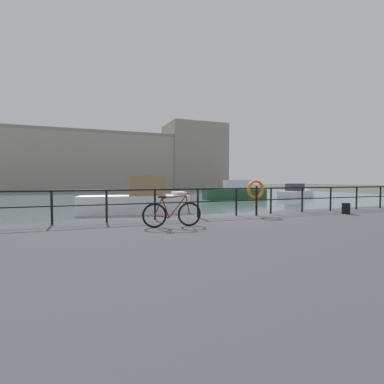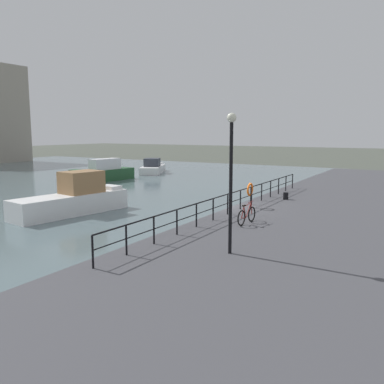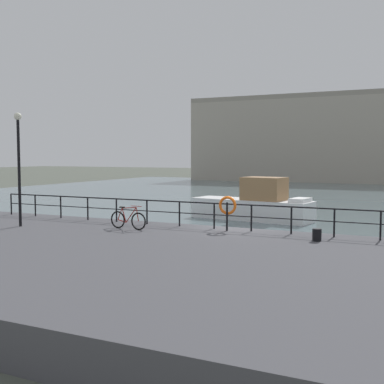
{
  "view_description": "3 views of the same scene",
  "coord_description": "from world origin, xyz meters",
  "px_view_note": "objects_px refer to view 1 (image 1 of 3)",
  "views": [
    {
      "loc": [
        -6.25,
        -10.38,
        2.4
      ],
      "look_at": [
        -1.69,
        1.4,
        1.86
      ],
      "focal_mm": 26.58,
      "sensor_mm": 36.0,
      "label": 1
    },
    {
      "loc": [
        -20.89,
        -9.52,
        5.21
      ],
      "look_at": [
        -2.44,
        1.28,
        2.04
      ],
      "focal_mm": 38.07,
      "sensor_mm": 36.0,
      "label": 2
    },
    {
      "loc": [
        7.44,
        -19.57,
        4.06
      ],
      "look_at": [
        -2.66,
        1.25,
        2.33
      ],
      "focal_mm": 46.76,
      "sensor_mm": 36.0,
      "label": 3
    }
  ],
  "objects_px": {
    "moored_green_narrowboat": "(296,192)",
    "life_ring_stand": "(256,191)",
    "parked_bicycle": "(172,214)",
    "moored_red_daysailer": "(235,192)",
    "mooring_bollard": "(346,208)",
    "moored_white_yacht": "(138,200)",
    "harbor_building": "(135,162)"
  },
  "relations": [
    {
      "from": "life_ring_stand",
      "to": "parked_bicycle",
      "type": "bearing_deg",
      "value": -159.77
    },
    {
      "from": "harbor_building",
      "to": "life_ring_stand",
      "type": "relative_size",
      "value": 39.88
    },
    {
      "from": "harbor_building",
      "to": "moored_red_daysailer",
      "type": "bearing_deg",
      "value": -81.37
    },
    {
      "from": "harbor_building",
      "to": "moored_red_daysailer",
      "type": "height_order",
      "value": "harbor_building"
    },
    {
      "from": "moored_green_narrowboat",
      "to": "parked_bicycle",
      "type": "distance_m",
      "value": 34.37
    },
    {
      "from": "parked_bicycle",
      "to": "mooring_bollard",
      "type": "bearing_deg",
      "value": 7.92
    },
    {
      "from": "moored_white_yacht",
      "to": "parked_bicycle",
      "type": "distance_m",
      "value": 12.48
    },
    {
      "from": "parked_bicycle",
      "to": "moored_green_narrowboat",
      "type": "bearing_deg",
      "value": 46.82
    },
    {
      "from": "parked_bicycle",
      "to": "life_ring_stand",
      "type": "relative_size",
      "value": 1.27
    },
    {
      "from": "moored_white_yacht",
      "to": "moored_red_daysailer",
      "type": "relative_size",
      "value": 0.99
    },
    {
      "from": "moored_white_yacht",
      "to": "moored_green_narrowboat",
      "type": "distance_m",
      "value": 26.3
    },
    {
      "from": "moored_green_narrowboat",
      "to": "moored_red_daysailer",
      "type": "bearing_deg",
      "value": 157.19
    },
    {
      "from": "moored_red_daysailer",
      "to": "life_ring_stand",
      "type": "relative_size",
      "value": 5.72
    },
    {
      "from": "moored_red_daysailer",
      "to": "life_ring_stand",
      "type": "height_order",
      "value": "life_ring_stand"
    },
    {
      "from": "mooring_bollard",
      "to": "moored_green_narrowboat",
      "type": "bearing_deg",
      "value": 52.5
    },
    {
      "from": "moored_white_yacht",
      "to": "harbor_building",
      "type": "bearing_deg",
      "value": 88.76
    },
    {
      "from": "moored_white_yacht",
      "to": "life_ring_stand",
      "type": "relative_size",
      "value": 5.65
    },
    {
      "from": "moored_white_yacht",
      "to": "moored_green_narrowboat",
      "type": "relative_size",
      "value": 1.09
    },
    {
      "from": "moored_red_daysailer",
      "to": "moored_green_narrowboat",
      "type": "distance_m",
      "value": 10.01
    },
    {
      "from": "moored_red_daysailer",
      "to": "moored_green_narrowboat",
      "type": "height_order",
      "value": "moored_red_daysailer"
    },
    {
      "from": "harbor_building",
      "to": "moored_green_narrowboat",
      "type": "relative_size",
      "value": 7.67
    },
    {
      "from": "harbor_building",
      "to": "parked_bicycle",
      "type": "height_order",
      "value": "harbor_building"
    },
    {
      "from": "moored_white_yacht",
      "to": "parked_bicycle",
      "type": "xyz_separation_m",
      "value": [
        -1.25,
        -12.41,
        0.44
      ]
    },
    {
      "from": "harbor_building",
      "to": "moored_green_narrowboat",
      "type": "bearing_deg",
      "value": -67.05
    },
    {
      "from": "moored_green_narrowboat",
      "to": "parked_bicycle",
      "type": "bearing_deg",
      "value": -163.54
    },
    {
      "from": "moored_white_yacht",
      "to": "mooring_bollard",
      "type": "distance_m",
      "value": 13.45
    },
    {
      "from": "moored_green_narrowboat",
      "to": "life_ring_stand",
      "type": "relative_size",
      "value": 5.2
    },
    {
      "from": "harbor_building",
      "to": "moored_green_narrowboat",
      "type": "xyz_separation_m",
      "value": [
        15.71,
        -37.1,
        -6.05
      ]
    },
    {
      "from": "harbor_building",
      "to": "moored_white_yacht",
      "type": "bearing_deg",
      "value": -99.64
    },
    {
      "from": "harbor_building",
      "to": "mooring_bollard",
      "type": "relative_size",
      "value": 126.62
    },
    {
      "from": "moored_white_yacht",
      "to": "life_ring_stand",
      "type": "bearing_deg",
      "value": -68.46
    },
    {
      "from": "moored_white_yacht",
      "to": "mooring_bollard",
      "type": "height_order",
      "value": "moored_white_yacht"
    }
  ]
}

